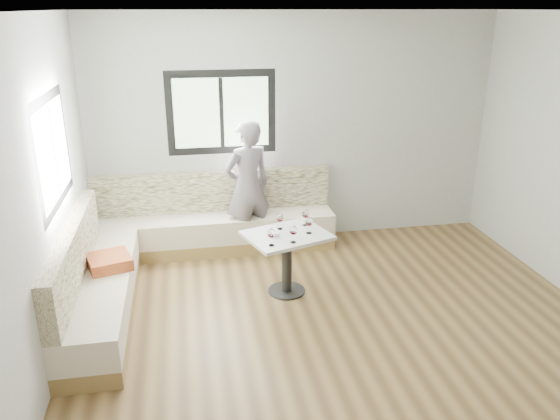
% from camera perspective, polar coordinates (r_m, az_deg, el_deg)
% --- Properties ---
extents(room, '(5.01, 5.01, 2.81)m').
position_cam_1_polar(room, '(4.50, 6.90, 1.95)').
color(room, brown).
rests_on(room, ground).
extents(banquette, '(2.90, 2.80, 0.95)m').
position_cam_1_polar(banquette, '(6.16, -11.45, -3.88)').
color(banquette, olive).
rests_on(banquette, ground).
extents(table, '(0.96, 0.85, 0.66)m').
position_cam_1_polar(table, '(5.62, 0.72, -4.07)').
color(table, black).
rests_on(table, ground).
extents(person, '(0.69, 0.58, 1.62)m').
position_cam_1_polar(person, '(6.52, -3.40, 2.40)').
color(person, slate).
rests_on(person, ground).
extents(olive_ramekin, '(0.10, 0.10, 0.04)m').
position_cam_1_polar(olive_ramekin, '(5.50, -0.59, -2.51)').
color(olive_ramekin, white).
rests_on(olive_ramekin, table).
extents(wine_glass_a, '(0.08, 0.08, 0.17)m').
position_cam_1_polar(wine_glass_a, '(5.24, -0.92, -2.52)').
color(wine_glass_a, white).
rests_on(wine_glass_a, table).
extents(wine_glass_b, '(0.08, 0.08, 0.17)m').
position_cam_1_polar(wine_glass_b, '(5.31, 1.40, -2.19)').
color(wine_glass_b, white).
rests_on(wine_glass_b, table).
extents(wine_glass_c, '(0.08, 0.08, 0.17)m').
position_cam_1_polar(wine_glass_c, '(5.53, 3.06, -1.27)').
color(wine_glass_c, white).
rests_on(wine_glass_c, table).
extents(wine_glass_d, '(0.08, 0.08, 0.17)m').
position_cam_1_polar(wine_glass_d, '(5.63, 0.01, -0.85)').
color(wine_glass_d, white).
rests_on(wine_glass_d, table).
extents(wine_glass_e, '(0.08, 0.08, 0.17)m').
position_cam_1_polar(wine_glass_e, '(5.74, 2.68, -0.45)').
color(wine_glass_e, white).
rests_on(wine_glass_e, table).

